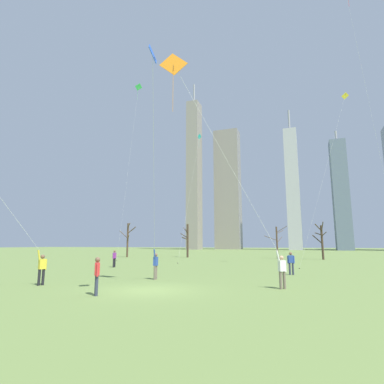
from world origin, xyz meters
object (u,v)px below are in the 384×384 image
kite_flyer_foreground_left_blue (155,249)px  bare_tree_left_of_center (187,240)px  bystander_far_off_by_trees (97,274)px  bare_tree_far_right_edge (322,240)px  distant_kite_low_near_trees_red (351,19)px  bare_tree_leftmost (277,242)px  kite_flyer_foreground_right_orange (250,210)px  kite_flyer_midfield_left_white (8,220)px  distant_kite_high_overhead_green (137,100)px  bare_tree_right_of_center (128,238)px  bystander_strolling_midfield (291,262)px  distant_kite_drifting_left_teal (198,148)px  bystander_watching_nearby (114,258)px  distant_kite_drifting_right_yellow (338,121)px

kite_flyer_foreground_left_blue → bare_tree_left_of_center: (-10.31, 32.50, 1.09)m
bystander_far_off_by_trees → bare_tree_far_right_edge: (10.80, 37.68, 1.92)m
bare_tree_left_of_center → distant_kite_low_near_trees_red: bearing=-37.8°
distant_kite_low_near_trees_red → bare_tree_leftmost: distant_kite_low_near_trees_red is taller
kite_flyer_foreground_left_blue → kite_flyer_foreground_right_orange: 6.55m
bare_tree_left_of_center → bystander_far_off_by_trees: bearing=-74.8°
kite_flyer_midfield_left_white → distant_kite_high_overhead_green: bearing=108.5°
distant_kite_low_near_trees_red → bare_tree_right_of_center: size_ratio=4.67×
kite_flyer_midfield_left_white → bare_tree_leftmost: (9.78, 39.06, -0.79)m
kite_flyer_foreground_right_orange → bare_tree_far_right_edge: kite_flyer_foreground_right_orange is taller
bystander_strolling_midfield → distant_kite_high_overhead_green: 35.49m
kite_flyer_foreground_right_orange → bystander_strolling_midfield: 8.86m
bystander_far_off_by_trees → distant_kite_high_overhead_green: 38.86m
bare_tree_right_of_center → bystander_far_off_by_trees: bearing=-60.2°
bare_tree_right_of_center → distant_kite_drifting_left_teal: bearing=-23.7°
kite_flyer_foreground_left_blue → bare_tree_right_of_center: kite_flyer_foreground_left_blue is taller
bystander_far_off_by_trees → bystander_watching_nearby: size_ratio=1.00×
bare_tree_leftmost → distant_kite_high_overhead_green: bearing=-148.9°
kite_flyer_midfield_left_white → distant_kite_low_near_trees_red: (19.47, 19.37, 20.67)m
kite_flyer_foreground_left_blue → bystander_far_off_by_trees: 5.73m
kite_flyer_foreground_left_blue → bystander_far_off_by_trees: (0.03, -5.64, -0.99)m
distant_kite_high_overhead_green → distant_kite_drifting_right_yellow: (27.02, -6.35, -9.85)m
distant_kite_drifting_right_yellow → bare_tree_leftmost: size_ratio=3.50×
bare_tree_left_of_center → bystander_strolling_midfield: bearing=-55.2°
distant_kite_drifting_right_yellow → bare_tree_left_of_center: size_ratio=3.13×
distant_kite_drifting_right_yellow → bystander_far_off_by_trees: bearing=-120.5°
distant_kite_drifting_right_yellow → distant_kite_drifting_left_teal: distant_kite_drifting_left_teal is taller
bystander_far_off_by_trees → distant_kite_drifting_left_teal: distant_kite_drifting_left_teal is taller
distant_kite_drifting_right_yellow → bare_tree_left_of_center: 30.62m
kite_flyer_foreground_right_orange → distant_kite_drifting_left_teal: (-11.35, 24.81, 12.01)m
distant_kite_drifting_right_yellow → bare_tree_far_right_edge: size_ratio=3.24×
distant_kite_low_near_trees_red → bare_tree_far_right_edge: 28.34m
bystander_strolling_midfield → bare_tree_right_of_center: bearing=140.3°
distant_kite_drifting_right_yellow → bare_tree_far_right_edge: bearing=95.5°
bystander_far_off_by_trees → bare_tree_left_of_center: 39.57m
bystander_watching_nearby → bare_tree_left_of_center: bearing=93.6°
kite_flyer_midfield_left_white → kite_flyer_foreground_left_blue: bearing=47.3°
kite_flyer_midfield_left_white → bystander_strolling_midfield: 18.18m
distant_kite_drifting_left_teal → bare_tree_far_right_edge: 22.49m
kite_flyer_foreground_right_orange → distant_kite_low_near_trees_red: (8.05, 14.99, 20.16)m
bystander_watching_nearby → bare_tree_left_of_center: (-1.50, 23.67, 2.08)m
distant_kite_low_near_trees_red → distant_kite_drifting_right_yellow: (-1.70, 1.86, -9.69)m
bystander_watching_nearby → bystander_strolling_midfield: 16.49m
distant_kite_high_overhead_green → bare_tree_far_right_edge: (25.43, 10.25, -21.41)m
bystander_far_off_by_trees → kite_flyer_foreground_left_blue: bearing=90.3°
distant_kite_high_overhead_green → bare_tree_leftmost: (19.02, 11.48, -21.63)m
distant_kite_low_near_trees_red → bare_tree_left_of_center: distant_kite_low_near_trees_red is taller
kite_flyer_midfield_left_white → bystander_far_off_by_trees: kite_flyer_midfield_left_white is taller
distant_kite_low_near_trees_red → kite_flyer_midfield_left_white: bearing=-135.1°
bystander_strolling_midfield → distant_kite_drifting_left_teal: 25.81m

